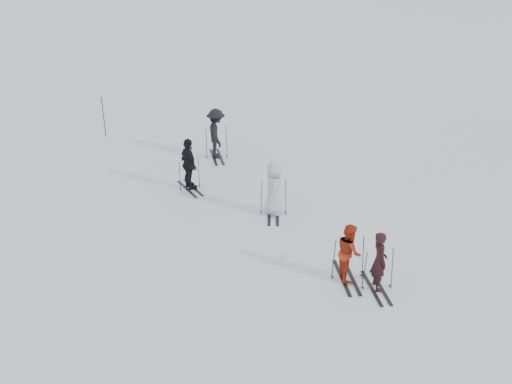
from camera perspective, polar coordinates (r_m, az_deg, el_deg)
ground at (r=17.48m, az=0.73°, el=-4.35°), size 120.00×120.00×0.00m
skier_near_dark at (r=15.04m, az=12.22°, el=-6.82°), size 0.44×0.63×1.64m
skier_red at (r=15.31m, az=9.27°, el=-5.99°), size 0.69×0.84×1.60m
skier_grey at (r=18.32m, az=1.78°, el=0.30°), size 0.77×0.99×1.79m
skier_uphill_left at (r=20.17m, az=-6.73°, el=2.73°), size 0.76×1.18×1.87m
skier_uphill_far at (r=22.81m, az=-3.99°, el=5.80°), size 0.76×1.30×1.99m
skis_near_dark at (r=15.16m, az=12.14°, el=-7.52°), size 1.72×1.01×1.21m
skis_red at (r=15.40m, az=9.23°, el=-6.48°), size 1.86×1.12×1.29m
skis_grey at (r=18.43m, az=1.77°, el=-0.42°), size 1.93×1.34×1.28m
skis_uphill_left at (r=20.30m, az=-6.68°, el=1.86°), size 1.83×1.32×1.20m
skis_uphill_far at (r=22.93m, az=-3.97°, el=5.02°), size 1.83×1.00×1.32m
piste_marker at (r=25.97m, az=-15.00°, el=7.27°), size 0.04×0.04×1.79m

